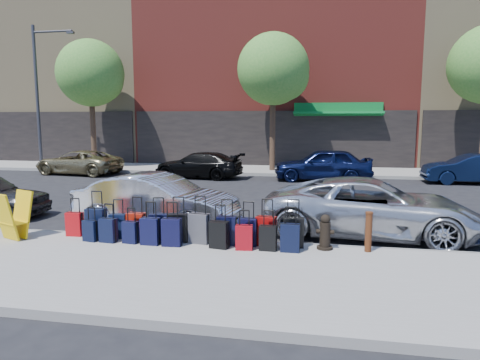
% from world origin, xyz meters
% --- Properties ---
extents(ground, '(120.00, 120.00, 0.00)m').
position_xyz_m(ground, '(0.00, 0.00, 0.00)').
color(ground, black).
rests_on(ground, ground).
extents(sidewalk_near, '(60.00, 4.00, 0.15)m').
position_xyz_m(sidewalk_near, '(0.00, -6.50, 0.07)').
color(sidewalk_near, gray).
rests_on(sidewalk_near, ground).
extents(sidewalk_far, '(60.00, 4.00, 0.15)m').
position_xyz_m(sidewalk_far, '(0.00, 10.00, 0.07)').
color(sidewalk_far, gray).
rests_on(sidewalk_far, ground).
extents(curb_near, '(60.00, 0.08, 0.15)m').
position_xyz_m(curb_near, '(0.00, -4.48, 0.07)').
color(curb_near, gray).
rests_on(curb_near, ground).
extents(curb_far, '(60.00, 0.08, 0.15)m').
position_xyz_m(curb_far, '(0.00, 7.98, 0.07)').
color(curb_far, gray).
rests_on(curb_far, ground).
extents(building_left, '(15.00, 12.12, 16.00)m').
position_xyz_m(building_left, '(-16.00, 17.98, 7.98)').
color(building_left, '#98845D').
rests_on(building_left, ground).
extents(building_center, '(17.00, 12.85, 20.00)m').
position_xyz_m(building_center, '(0.00, 17.99, 9.98)').
color(building_center, maroon).
rests_on(building_center, ground).
extents(tree_left, '(3.80, 3.80, 7.27)m').
position_xyz_m(tree_left, '(-9.86, 9.50, 5.41)').
color(tree_left, black).
rests_on(tree_left, sidewalk_far).
extents(tree_center, '(3.80, 3.80, 7.27)m').
position_xyz_m(tree_center, '(0.64, 9.50, 5.41)').
color(tree_center, black).
rests_on(tree_center, sidewalk_far).
extents(streetlight, '(2.59, 0.18, 8.00)m').
position_xyz_m(streetlight, '(-12.80, 8.80, 4.66)').
color(streetlight, '#333338').
rests_on(streetlight, sidewalk_far).
extents(suitcase_front_0, '(0.37, 0.21, 0.88)m').
position_xyz_m(suitcase_front_0, '(-2.54, -4.78, 0.43)').
color(suitcase_front_0, '#B00B10').
rests_on(suitcase_front_0, sidewalk_near).
extents(suitcase_front_1, '(0.45, 0.25, 1.06)m').
position_xyz_m(suitcase_front_1, '(-2.00, -4.78, 0.48)').
color(suitcase_front_1, black).
rests_on(suitcase_front_1, sidewalk_near).
extents(suitcase_front_2, '(0.39, 0.25, 0.89)m').
position_xyz_m(suitcase_front_2, '(-1.46, -4.79, 0.43)').
color(suitcase_front_2, black).
rests_on(suitcase_front_2, sidewalk_near).
extents(suitcase_front_3, '(0.42, 0.26, 0.97)m').
position_xyz_m(suitcase_front_3, '(-1.00, -4.81, 0.45)').
color(suitcase_front_3, '#981809').
rests_on(suitcase_front_3, sidewalk_near).
extents(suitcase_front_4, '(0.44, 0.30, 0.97)m').
position_xyz_m(suitcase_front_4, '(-0.48, -4.81, 0.45)').
color(suitcase_front_4, black).
rests_on(suitcase_front_4, sidewalk_near).
extents(suitcase_front_5, '(0.44, 0.27, 1.00)m').
position_xyz_m(suitcase_front_5, '(-0.01, -4.82, 0.46)').
color(suitcase_front_5, black).
rests_on(suitcase_front_5, sidewalk_near).
extents(suitcase_front_6, '(0.46, 0.30, 1.04)m').
position_xyz_m(suitcase_front_6, '(0.47, -4.84, 0.48)').
color(suitcase_front_6, '#3F3E44').
rests_on(suitcase_front_6, sidewalk_near).
extents(suitcase_front_7, '(0.42, 0.25, 0.99)m').
position_xyz_m(suitcase_front_7, '(1.08, -4.83, 0.46)').
color(suitcase_front_7, black).
rests_on(suitcase_front_7, sidewalk_near).
extents(suitcase_front_8, '(0.41, 0.25, 0.95)m').
position_xyz_m(suitcase_front_8, '(1.54, -4.82, 0.45)').
color(suitcase_front_8, black).
rests_on(suitcase_front_8, sidewalk_near).
extents(suitcase_front_9, '(0.45, 0.30, 1.01)m').
position_xyz_m(suitcase_front_9, '(1.92, -4.76, 0.47)').
color(suitcase_front_9, maroon).
rests_on(suitcase_front_9, sidewalk_near).
extents(suitcase_front_10, '(0.45, 0.30, 1.02)m').
position_xyz_m(suitcase_front_10, '(2.50, -4.78, 0.47)').
color(suitcase_front_10, black).
rests_on(suitcase_front_10, sidewalk_near).
extents(suitcase_back_1, '(0.35, 0.24, 0.76)m').
position_xyz_m(suitcase_back_1, '(-1.95, -5.13, 0.39)').
color(suitcase_back_1, black).
rests_on(suitcase_back_1, sidewalk_near).
extents(suitcase_back_2, '(0.38, 0.24, 0.85)m').
position_xyz_m(suitcase_back_2, '(-1.52, -5.13, 0.42)').
color(suitcase_back_2, black).
rests_on(suitcase_back_2, sidewalk_near).
extents(suitcase_back_3, '(0.35, 0.23, 0.78)m').
position_xyz_m(suitcase_back_3, '(-1.01, -5.12, 0.39)').
color(suitcase_back_3, black).
rests_on(suitcase_back_3, sidewalk_near).
extents(suitcase_back_4, '(0.40, 0.24, 0.94)m').
position_xyz_m(suitcase_back_4, '(-0.54, -5.14, 0.44)').
color(suitcase_back_4, black).
rests_on(suitcase_back_4, sidewalk_near).
extents(suitcase_back_5, '(0.41, 0.25, 0.95)m').
position_xyz_m(suitcase_back_5, '(-0.05, -5.15, 0.45)').
color(suitcase_back_5, black).
rests_on(suitcase_back_5, sidewalk_near).
extents(suitcase_back_7, '(0.42, 0.29, 0.92)m').
position_xyz_m(suitcase_back_7, '(0.98, -5.12, 0.44)').
color(suitcase_back_7, black).
rests_on(suitcase_back_7, sidewalk_near).
extents(suitcase_back_8, '(0.37, 0.23, 0.83)m').
position_xyz_m(suitcase_back_8, '(1.51, -5.14, 0.41)').
color(suitcase_back_8, maroon).
rests_on(suitcase_back_8, sidewalk_near).
extents(suitcase_back_9, '(0.36, 0.22, 0.84)m').
position_xyz_m(suitcase_back_9, '(2.00, -5.10, 0.41)').
color(suitcase_back_9, black).
rests_on(suitcase_back_9, sidewalk_near).
extents(suitcase_back_10, '(0.39, 0.22, 0.92)m').
position_xyz_m(suitcase_back_10, '(2.46, -5.10, 0.44)').
color(suitcase_back_10, black).
rests_on(suitcase_back_10, sidewalk_near).
extents(fire_hydrant, '(0.37, 0.33, 0.73)m').
position_xyz_m(fire_hydrant, '(3.16, -4.79, 0.49)').
color(fire_hydrant, black).
rests_on(fire_hydrant, sidewalk_near).
extents(bollard, '(0.15, 0.15, 0.83)m').
position_xyz_m(bollard, '(4.02, -4.82, 0.58)').
color(bollard, '#38190C').
rests_on(bollard, sidewalk_near).
extents(display_rack, '(0.79, 0.83, 1.07)m').
position_xyz_m(display_rack, '(-3.73, -5.27, 0.68)').
color(display_rack, yellow).
rests_on(display_rack, sidewalk_near).
extents(car_near_1, '(4.47, 2.05, 1.42)m').
position_xyz_m(car_near_1, '(-1.14, -3.19, 0.71)').
color(car_near_1, silver).
rests_on(car_near_1, ground).
extents(car_near_2, '(5.31, 2.86, 1.42)m').
position_xyz_m(car_near_2, '(4.29, -2.96, 0.71)').
color(car_near_2, silver).
rests_on(car_near_2, ground).
extents(car_far_0, '(4.81, 2.69, 1.27)m').
position_xyz_m(car_far_0, '(-9.48, 6.94, 0.63)').
color(car_far_0, '#8F8257').
rests_on(car_far_0, ground).
extents(car_far_1, '(4.58, 2.26, 1.28)m').
position_xyz_m(car_far_1, '(-2.86, 6.67, 0.64)').
color(car_far_1, black).
rests_on(car_far_1, ground).
extents(car_far_2, '(4.60, 2.04, 1.54)m').
position_xyz_m(car_far_2, '(3.18, 6.79, 0.77)').
color(car_far_2, '#0D1439').
rests_on(car_far_2, ground).
extents(car_far_3, '(4.08, 1.47, 1.34)m').
position_xyz_m(car_far_3, '(9.70, 6.95, 0.67)').
color(car_far_3, '#0B1733').
rests_on(car_far_3, ground).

